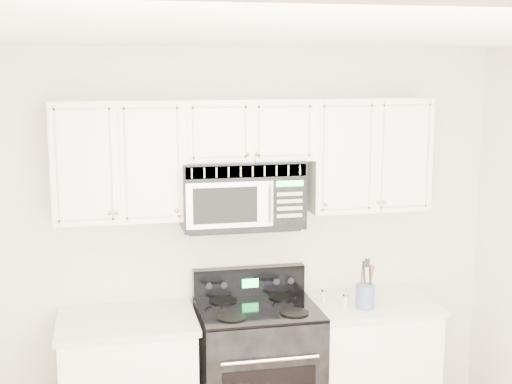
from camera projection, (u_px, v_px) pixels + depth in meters
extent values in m
cube|color=white|center=(321.00, 35.00, 2.95)|extent=(3.50, 3.50, 0.01)
cube|color=white|center=(242.00, 241.00, 4.86)|extent=(3.50, 0.01, 2.60)
cube|color=white|center=(127.00, 321.00, 4.46)|extent=(0.86, 0.65, 0.04)
cube|color=white|center=(366.00, 368.00, 4.87)|extent=(0.82, 0.63, 0.88)
cube|color=white|center=(368.00, 304.00, 4.79)|extent=(0.86, 0.65, 0.04)
cube|color=black|center=(258.00, 376.00, 4.70)|extent=(0.77, 0.66, 0.92)
cylinder|color=silver|center=(270.00, 360.00, 4.31)|extent=(0.61, 0.02, 0.02)
cube|color=black|center=(258.00, 309.00, 4.62)|extent=(0.77, 0.66, 0.02)
cube|color=black|center=(249.00, 281.00, 4.88)|extent=(0.77, 0.08, 0.20)
cube|color=#13F649|center=(250.00, 283.00, 4.84)|extent=(0.11, 0.00, 0.06)
cube|color=white|center=(118.00, 161.00, 4.43)|extent=(0.80, 0.33, 0.75)
cube|color=white|center=(367.00, 154.00, 4.77)|extent=(0.80, 0.33, 0.75)
cube|color=white|center=(247.00, 129.00, 4.57)|extent=(0.84, 0.33, 0.39)
sphere|color=tan|center=(117.00, 213.00, 4.30)|extent=(0.03, 0.03, 0.03)
sphere|color=tan|center=(176.00, 211.00, 4.37)|extent=(0.03, 0.03, 0.03)
sphere|color=tan|center=(326.00, 204.00, 4.57)|extent=(0.03, 0.03, 0.03)
sphere|color=tan|center=(379.00, 202.00, 4.64)|extent=(0.03, 0.03, 0.03)
sphere|color=tan|center=(248.00, 154.00, 4.40)|extent=(0.03, 0.03, 0.03)
sphere|color=tan|center=(257.00, 154.00, 4.42)|extent=(0.03, 0.03, 0.03)
cylinder|color=#B1151E|center=(256.00, 162.00, 4.42)|extent=(0.00, 0.00, 0.10)
sphere|color=tan|center=(256.00, 171.00, 4.43)|extent=(0.03, 0.03, 0.03)
cube|color=black|center=(241.00, 193.00, 4.60)|extent=(0.78, 0.39, 0.43)
cube|color=beige|center=(247.00, 171.00, 4.39)|extent=(0.76, 0.01, 0.08)
cube|color=#9C9BA4|center=(230.00, 205.00, 4.39)|extent=(0.55, 0.01, 0.29)
cube|color=black|center=(225.00, 205.00, 4.38)|extent=(0.40, 0.01, 0.23)
cube|color=black|center=(289.00, 203.00, 4.47)|extent=(0.21, 0.01, 0.29)
cube|color=#13F649|center=(290.00, 183.00, 4.44)|extent=(0.17, 0.00, 0.04)
cylinder|color=silver|center=(272.00, 204.00, 4.41)|extent=(0.02, 0.02, 0.25)
cylinder|color=slate|center=(365.00, 296.00, 4.64)|extent=(0.12, 0.12, 0.15)
cylinder|color=brown|center=(370.00, 285.00, 4.63)|extent=(0.01, 0.01, 0.27)
cylinder|color=black|center=(361.00, 282.00, 4.65)|extent=(0.01, 0.01, 0.29)
cylinder|color=brown|center=(365.00, 283.00, 4.59)|extent=(0.01, 0.01, 0.31)
cylinder|color=black|center=(370.00, 285.00, 4.63)|extent=(0.01, 0.01, 0.27)
cylinder|color=brown|center=(361.00, 282.00, 4.65)|extent=(0.01, 0.01, 0.29)
cylinder|color=black|center=(365.00, 283.00, 4.59)|extent=(0.01, 0.01, 0.31)
cylinder|color=brown|center=(370.00, 285.00, 4.63)|extent=(0.01, 0.01, 0.27)
cylinder|color=#B3B5BF|center=(345.00, 302.00, 4.64)|extent=(0.04, 0.04, 0.08)
cylinder|color=silver|center=(345.00, 295.00, 4.63)|extent=(0.04, 0.04, 0.02)
cylinder|color=#B3B5BF|center=(324.00, 297.00, 4.75)|extent=(0.04, 0.04, 0.08)
cylinder|color=silver|center=(324.00, 290.00, 4.74)|extent=(0.04, 0.04, 0.01)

